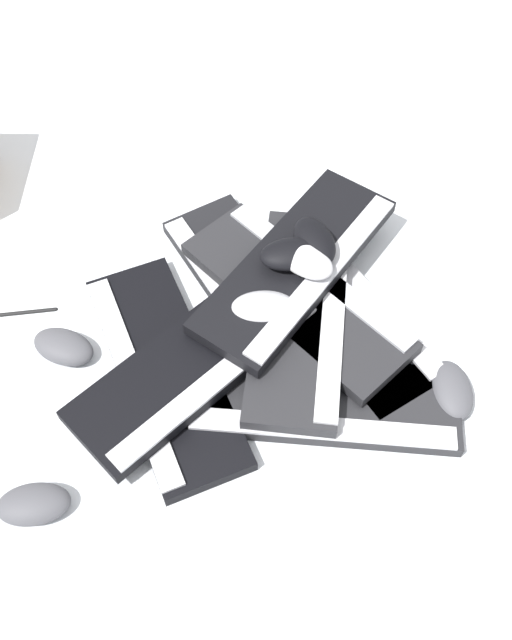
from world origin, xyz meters
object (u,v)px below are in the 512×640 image
(keyboard_0, at_px, (337,307))
(mouse_0, at_px, (261,308))
(keyboard_1, at_px, (253,291))
(mouse_2, at_px, (452,390))
(keyboard_5, at_px, (196,362))
(mouse_6, at_px, (34,504))
(keyboard_7, at_px, (297,265))
(keyboard_3, at_px, (323,402))
(mouse_1, at_px, (315,241))
(keyboard_6, at_px, (297,295))
(mouse_5, at_px, (304,259))
(mouse_3, at_px, (64,347))
(keyboard_2, at_px, (164,370))
(keyboard_4, at_px, (302,314))
(mouse_4, at_px, (292,254))

(keyboard_0, height_order, mouse_0, mouse_0)
(keyboard_1, bearing_deg, mouse_2, -49.15)
(keyboard_5, bearing_deg, mouse_6, -151.97)
(keyboard_7, bearing_deg, keyboard_3, -98.10)
(keyboard_0, height_order, mouse_1, mouse_1)
(keyboard_6, relative_size, mouse_5, 4.18)
(mouse_5, bearing_deg, mouse_2, -0.74)
(keyboard_3, height_order, mouse_6, mouse_6)
(mouse_1, bearing_deg, mouse_6, -62.43)
(mouse_3, bearing_deg, mouse_2, -164.49)
(mouse_5, distance_m, mouse_6, 0.58)
(mouse_3, bearing_deg, mouse_0, -150.75)
(keyboard_0, xyz_separation_m, mouse_1, (-0.02, 0.08, 0.10))
(keyboard_2, xyz_separation_m, keyboard_5, (0.05, -0.02, 0.03))
(keyboard_5, distance_m, mouse_0, 0.14)
(mouse_0, relative_size, mouse_1, 1.00)
(keyboard_2, xyz_separation_m, keyboard_7, (0.27, 0.10, 0.06))
(keyboard_6, bearing_deg, keyboard_2, -166.37)
(keyboard_3, relative_size, keyboard_6, 1.01)
(keyboard_4, relative_size, mouse_2, 4.21)
(keyboard_0, relative_size, keyboard_7, 1.05)
(keyboard_2, bearing_deg, keyboard_1, 30.95)
(mouse_5, bearing_deg, keyboard_0, 12.96)
(keyboard_2, xyz_separation_m, keyboard_6, (0.26, 0.06, 0.03))
(keyboard_6, distance_m, mouse_2, 0.30)
(mouse_2, bearing_deg, keyboard_3, 91.60)
(keyboard_7, relative_size, mouse_4, 4.00)
(mouse_5, bearing_deg, mouse_4, -166.98)
(mouse_1, bearing_deg, keyboard_5, -62.03)
(keyboard_4, bearing_deg, mouse_3, 170.49)
(mouse_2, bearing_deg, keyboard_2, 81.44)
(mouse_3, bearing_deg, mouse_6, 112.30)
(mouse_6, bearing_deg, keyboard_1, -135.69)
(keyboard_7, bearing_deg, mouse_3, -178.11)
(keyboard_4, bearing_deg, mouse_0, 174.77)
(keyboard_2, xyz_separation_m, mouse_0, (0.18, 0.03, 0.07))
(keyboard_3, distance_m, mouse_6, 0.47)
(mouse_2, relative_size, mouse_3, 1.00)
(keyboard_6, bearing_deg, mouse_6, -154.40)
(mouse_2, bearing_deg, keyboard_0, 42.27)
(keyboard_1, relative_size, mouse_0, 4.21)
(keyboard_0, bearing_deg, mouse_3, 173.71)
(mouse_1, bearing_deg, keyboard_6, -41.04)
(mouse_2, bearing_deg, keyboard_7, 45.10)
(keyboard_7, distance_m, mouse_1, 0.05)
(keyboard_2, height_order, mouse_0, mouse_0)
(keyboard_0, height_order, mouse_2, mouse_2)
(keyboard_1, bearing_deg, mouse_3, -175.90)
(mouse_0, xyz_separation_m, mouse_4, (0.08, 0.07, 0.03))
(mouse_0, xyz_separation_m, mouse_2, (0.26, -0.21, -0.06))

